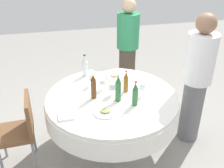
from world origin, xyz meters
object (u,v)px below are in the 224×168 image
at_px(bottle_clear_mid, 85,66).
at_px(person_east, 128,47).
at_px(bottle_green_rear, 135,94).
at_px(plate_north, 105,112).
at_px(plate_left, 145,86).
at_px(wine_glass_inner, 112,87).
at_px(person_outer, 197,79).
at_px(chair_inner, 21,127).
at_px(wine_glass_rear, 142,87).
at_px(dining_table, 112,107).
at_px(bottle_green_outer, 118,89).
at_px(bottle_amber_west, 126,82).
at_px(bottle_brown_east, 94,87).
at_px(wine_glass_right, 102,82).
at_px(plate_front, 115,76).
at_px(wine_glass_mid, 91,78).

relative_size(bottle_clear_mid, person_east, 0.18).
height_order(bottle_green_rear, person_east, person_east).
relative_size(bottle_green_rear, plate_north, 1.12).
relative_size(plate_left, person_east, 0.13).
relative_size(wine_glass_inner, person_outer, 0.09).
bearing_deg(person_outer, wine_glass_inner, -91.59).
bearing_deg(chair_inner, person_outer, -92.27).
height_order(bottle_clear_mid, wine_glass_rear, bottle_clear_mid).
height_order(wine_glass_inner, person_outer, person_outer).
height_order(bottle_clear_mid, chair_inner, bottle_clear_mid).
distance_m(dining_table, wine_glass_rear, 0.42).
xyz_separation_m(bottle_green_outer, wine_glass_inner, (-0.04, 0.13, -0.05)).
bearing_deg(plate_left, bottle_amber_west, -165.55).
xyz_separation_m(bottle_green_outer, chair_inner, (-1.06, 0.05, -0.37)).
relative_size(bottle_brown_east, plate_left, 1.46).
height_order(wine_glass_right, person_east, person_east).
relative_size(bottle_amber_west, plate_left, 1.32).
distance_m(dining_table, plate_front, 0.50).
bearing_deg(wine_glass_rear, chair_inner, 179.63).
height_order(bottle_green_outer, bottle_amber_west, bottle_green_outer).
relative_size(plate_front, plate_left, 1.24).
bearing_deg(plate_left, bottle_green_outer, -148.79).
relative_size(bottle_amber_west, person_east, 0.17).
distance_m(bottle_green_outer, wine_glass_mid, 0.47).
bearing_deg(wine_glass_right, plate_front, 52.34).
relative_size(dining_table, wine_glass_mid, 10.65).
bearing_deg(plate_front, wine_glass_inner, -107.47).
height_order(bottle_amber_west, bottle_clear_mid, bottle_clear_mid).
bearing_deg(plate_front, chair_inner, -156.39).
bearing_deg(bottle_green_outer, person_east, 70.05).
height_order(bottle_green_outer, wine_glass_inner, bottle_green_outer).
relative_size(wine_glass_rear, plate_front, 0.61).
distance_m(bottle_brown_east, wine_glass_rear, 0.55).
distance_m(person_outer, chair_inner, 2.06).
relative_size(bottle_amber_west, wine_glass_rear, 1.75).
height_order(bottle_green_outer, plate_north, bottle_green_outer).
distance_m(bottle_clear_mid, plate_front, 0.40).
relative_size(bottle_clear_mid, plate_front, 1.16).
relative_size(dining_table, bottle_green_rear, 5.44).
height_order(bottle_brown_east, wine_glass_rear, bottle_brown_east).
bearing_deg(bottle_clear_mid, wine_glass_inner, -67.56).
distance_m(bottle_green_rear, plate_north, 0.36).
bearing_deg(person_east, bottle_green_rear, -79.62).
xyz_separation_m(plate_left, person_east, (0.10, 1.11, 0.07)).
height_order(bottle_brown_east, person_outer, person_outer).
relative_size(wine_glass_inner, chair_inner, 0.17).
bearing_deg(person_outer, wine_glass_mid, -103.38).
xyz_separation_m(wine_glass_right, chair_inner, (-0.94, -0.23, -0.31)).
height_order(person_outer, person_east, person_outer).
bearing_deg(bottle_brown_east, bottle_clear_mid, 91.65).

